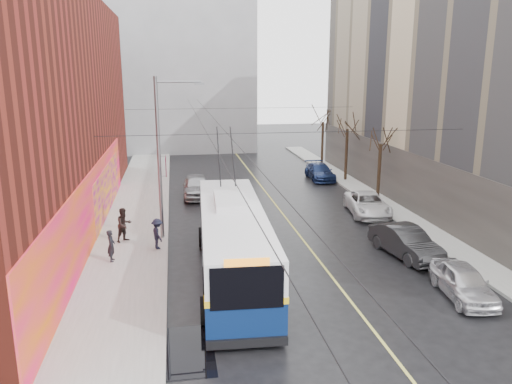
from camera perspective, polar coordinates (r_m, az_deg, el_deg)
ground at (r=20.29m, az=7.52°, el=-13.63°), size 140.00×140.00×0.00m
sidewalk_left at (r=30.72m, az=-13.73°, el=-4.12°), size 4.00×60.00×0.15m
sidewalk_right at (r=33.86m, az=16.31°, el=-2.62°), size 2.00×60.00×0.15m
lane_line at (r=33.28m, az=3.06°, el=-2.48°), size 0.12×50.00×0.01m
building_right at (r=38.46m, az=26.80°, el=10.37°), size 14.06×36.00×16.00m
building_far at (r=62.19m, az=-10.17°, el=13.28°), size 20.50×12.10×18.00m
streetlight_pole at (r=27.56m, az=-10.71°, el=4.22°), size 2.65×0.60×9.00m
catenary_wires at (r=32.24m, az=-4.20°, el=8.29°), size 18.00×60.00×0.22m
tree_near at (r=36.46m, az=14.13°, el=6.53°), size 3.20×3.20×6.40m
tree_mid at (r=42.91m, az=10.45°, el=8.11°), size 3.20×3.20×6.68m
tree_far at (r=49.54m, az=7.70°, el=8.81°), size 3.20×3.20×6.57m
puddle at (r=17.96m, az=-8.74°, el=-17.58°), size 2.34×3.37×0.01m
pigeons_flying at (r=27.93m, az=-4.57°, el=9.09°), size 2.06×3.39×2.15m
trolleybus at (r=22.80m, az=-2.65°, el=-5.64°), size 3.54×13.25×6.22m
parked_car_a at (r=22.86m, az=22.61°, el=-9.45°), size 2.12×4.26×1.39m
parked_car_b at (r=26.70m, az=16.74°, el=-5.47°), size 2.37×4.88×1.54m
parked_car_c at (r=33.73m, az=12.62°, el=-1.33°), size 3.04×5.39×1.42m
parked_car_d at (r=43.86m, az=7.30°, el=2.31°), size 2.03×4.77×1.37m
following_car at (r=37.70m, az=-6.84°, el=0.67°), size 2.04×4.91×1.66m
pedestrian_a at (r=25.54m, az=-16.22°, el=-5.91°), size 0.39×0.58×1.59m
pedestrian_b at (r=28.20m, az=-14.84°, el=-3.64°), size 1.16×1.14×1.88m
pedestrian_c at (r=26.70m, az=-11.19°, el=-4.70°), size 0.89×1.19×1.63m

